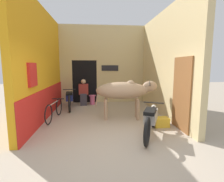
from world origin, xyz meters
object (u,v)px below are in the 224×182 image
at_px(cow, 125,91).
at_px(motorcycle_far, 70,98).
at_px(motorcycle_near, 151,119).
at_px(plastic_stool, 92,99).
at_px(bicycle, 54,110).
at_px(crate, 161,122).
at_px(shopkeeper_seated, 84,92).

xyz_separation_m(cow, motorcycle_far, (-2.13, 1.66, -0.54)).
bearing_deg(cow, motorcycle_near, -73.90).
distance_m(cow, plastic_stool, 2.79).
distance_m(bicycle, crate, 3.59).
bearing_deg(crate, cow, 137.40).
bearing_deg(shopkeeper_seated, cow, -56.04).
relative_size(cow, plastic_stool, 4.79).
bearing_deg(motorcycle_far, plastic_stool, 38.33).
xyz_separation_m(motorcycle_near, crate, (0.54, 0.64, -0.32)).
xyz_separation_m(bicycle, shopkeeper_seated, (0.87, 2.17, 0.31)).
height_order(shopkeeper_seated, crate, shopkeeper_seated).
distance_m(motorcycle_near, plastic_stool, 4.29).
relative_size(cow, shopkeeper_seated, 1.76).
height_order(bicycle, plastic_stool, bicycle).
height_order(motorcycle_far, plastic_stool, motorcycle_far).
bearing_deg(cow, plastic_stool, 115.59).
relative_size(shopkeeper_seated, plastic_stool, 2.73).
distance_m(motorcycle_near, shopkeeper_seated, 4.37).
height_order(motorcycle_near, plastic_stool, motorcycle_near).
bearing_deg(bicycle, cow, -3.63).
bearing_deg(motorcycle_near, plastic_stool, 112.04).
relative_size(cow, bicycle, 1.25).
relative_size(motorcycle_far, shopkeeper_seated, 1.61).
bearing_deg(motorcycle_far, shopkeeper_seated, 49.84).
bearing_deg(crate, plastic_stool, 122.80).
relative_size(motorcycle_near, motorcycle_far, 0.96).
xyz_separation_m(motorcycle_near, plastic_stool, (-1.61, 3.97, -0.22)).
xyz_separation_m(motorcycle_far, shopkeeper_seated, (0.56, 0.66, 0.19)).
bearing_deg(motorcycle_near, cow, 106.10).
height_order(cow, motorcycle_near, cow).
height_order(cow, plastic_stool, cow).
bearing_deg(bicycle, motorcycle_far, 78.25).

